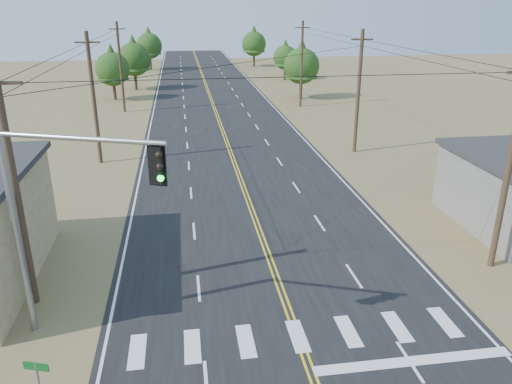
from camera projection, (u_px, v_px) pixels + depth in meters
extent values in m
cube|color=black|center=(235.00, 164.00, 39.35)|extent=(15.00, 200.00, 0.02)
cylinder|color=#4C3826|center=(16.00, 192.00, 19.48)|extent=(0.30, 0.30, 10.00)
cylinder|color=#4C3826|center=(94.00, 100.00, 37.96)|extent=(0.30, 0.30, 10.00)
cube|color=#4C3826|center=(87.00, 42.00, 36.47)|extent=(1.80, 0.12, 0.12)
cylinder|color=#4C3826|center=(121.00, 68.00, 56.44)|extent=(0.30, 0.30, 10.00)
cube|color=#4C3826|center=(117.00, 29.00, 54.95)|extent=(1.80, 0.12, 0.12)
cylinder|color=#4C3826|center=(509.00, 167.00, 22.40)|extent=(0.30, 0.30, 10.00)
cylinder|color=#4C3826|center=(358.00, 93.00, 40.88)|extent=(0.30, 0.30, 10.00)
cube|color=#4C3826|center=(362.00, 39.00, 39.39)|extent=(1.80, 0.12, 0.12)
cylinder|color=#4C3826|center=(301.00, 65.00, 59.37)|extent=(0.30, 0.30, 10.00)
cube|color=#4C3826|center=(303.00, 28.00, 57.87)|extent=(1.80, 0.12, 0.12)
cylinder|color=gray|center=(18.00, 240.00, 18.10)|extent=(0.26, 0.26, 7.71)
cylinder|color=gray|center=(79.00, 138.00, 16.09)|extent=(5.65, 2.30, 0.18)
cube|color=black|center=(158.00, 165.00, 15.81)|extent=(0.48, 0.45, 1.21)
sphere|color=black|center=(159.00, 155.00, 15.51)|extent=(0.22, 0.22, 0.22)
sphere|color=black|center=(160.00, 167.00, 15.65)|extent=(0.22, 0.22, 0.22)
sphere|color=#0CE533|center=(161.00, 178.00, 15.79)|extent=(0.22, 0.22, 0.22)
cube|color=#0C561F|center=(36.00, 366.00, 13.84)|extent=(0.74, 0.27, 0.26)
cylinder|color=#3F2D1E|center=(114.00, 90.00, 64.82)|extent=(0.40, 0.40, 2.58)
cone|color=#1F4112|center=(112.00, 62.00, 63.54)|extent=(4.01, 4.01, 4.58)
sphere|color=#1F4112|center=(112.00, 69.00, 63.87)|extent=(4.30, 4.30, 4.30)
cylinder|color=#3F2D1E|center=(136.00, 80.00, 72.36)|extent=(0.41, 0.41, 2.82)
cone|color=#1F4112|center=(133.00, 52.00, 70.97)|extent=(4.38, 4.38, 5.01)
sphere|color=#1F4112|center=(134.00, 59.00, 71.33)|extent=(4.70, 4.70, 4.70)
cylinder|color=#3F2D1E|center=(150.00, 62.00, 93.91)|extent=(0.50, 0.50, 2.84)
cone|color=#1F4112|center=(149.00, 40.00, 92.50)|extent=(4.42, 4.42, 5.06)
sphere|color=#1F4112|center=(149.00, 46.00, 92.87)|extent=(4.74, 4.74, 4.74)
cylinder|color=#3F2D1E|center=(301.00, 88.00, 65.52)|extent=(0.43, 0.43, 2.77)
cone|color=#1F4112|center=(302.00, 58.00, 64.15)|extent=(4.31, 4.31, 4.92)
sphere|color=#1F4112|center=(301.00, 66.00, 64.51)|extent=(4.62, 4.62, 4.62)
cylinder|color=#3F2D1E|center=(285.00, 73.00, 81.83)|extent=(0.41, 0.41, 2.33)
cone|color=#1F4112|center=(285.00, 52.00, 80.68)|extent=(3.62, 3.62, 4.14)
sphere|color=#1F4112|center=(285.00, 58.00, 80.97)|extent=(3.88, 3.88, 3.88)
cylinder|color=#3F2D1E|center=(254.00, 59.00, 98.82)|extent=(0.43, 0.43, 2.84)
cone|color=#1F4112|center=(254.00, 38.00, 97.42)|extent=(4.41, 4.41, 5.04)
sphere|color=#1F4112|center=(254.00, 44.00, 97.78)|extent=(4.73, 4.73, 4.73)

